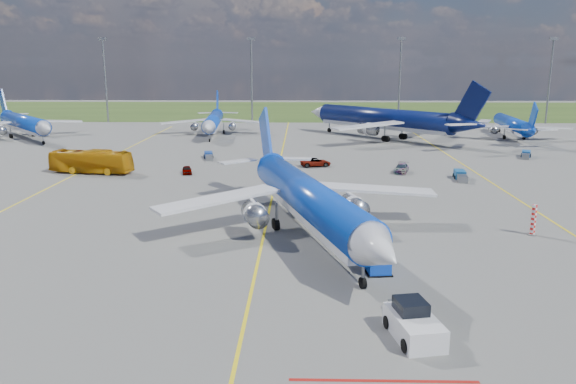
{
  "coord_description": "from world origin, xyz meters",
  "views": [
    {
      "loc": [
        3.6,
        -44.54,
        16.36
      ],
      "look_at": [
        2.32,
        8.53,
        4.0
      ],
      "focal_mm": 35.0,
      "sensor_mm": 36.0,
      "label": 1
    }
  ],
  "objects_px": {
    "bg_jet_n": "(382,139)",
    "service_car_b": "(316,162)",
    "main_airliner": "(308,235)",
    "pushback_tug": "(413,323)",
    "bg_jet_ne": "(511,138)",
    "baggage_tug_w": "(461,176)",
    "service_car_a": "(187,170)",
    "baggage_tug_c": "(209,156)",
    "baggage_tug_e": "(526,155)",
    "bg_jet_nnw": "(214,135)",
    "uld_container": "(378,262)",
    "bg_jet_nw": "(26,138)",
    "apron_bus": "(91,162)",
    "warning_post": "(533,220)",
    "service_car_c": "(401,168)"
  },
  "relations": [
    {
      "from": "service_car_a",
      "to": "baggage_tug_c",
      "type": "bearing_deg",
      "value": 72.12
    },
    {
      "from": "baggage_tug_w",
      "to": "baggage_tug_c",
      "type": "relative_size",
      "value": 1.08
    },
    {
      "from": "warning_post",
      "to": "main_airliner",
      "type": "relative_size",
      "value": 0.07
    },
    {
      "from": "service_car_a",
      "to": "baggage_tug_e",
      "type": "relative_size",
      "value": 0.68
    },
    {
      "from": "bg_jet_nnw",
      "to": "uld_container",
      "type": "relative_size",
      "value": 16.04
    },
    {
      "from": "pushback_tug",
      "to": "service_car_b",
      "type": "relative_size",
      "value": 1.35
    },
    {
      "from": "bg_jet_n",
      "to": "warning_post",
      "type": "bearing_deg",
      "value": 50.62
    },
    {
      "from": "bg_jet_nnw",
      "to": "uld_container",
      "type": "distance_m",
      "value": 89.11
    },
    {
      "from": "main_airliner",
      "to": "pushback_tug",
      "type": "xyz_separation_m",
      "value": [
        6.19,
        -20.42,
        0.88
      ]
    },
    {
      "from": "bg_jet_n",
      "to": "service_car_b",
      "type": "distance_m",
      "value": 36.49
    },
    {
      "from": "bg_jet_nw",
      "to": "uld_container",
      "type": "distance_m",
      "value": 102.57
    },
    {
      "from": "main_airliner",
      "to": "service_car_c",
      "type": "distance_m",
      "value": 34.93
    },
    {
      "from": "apron_bus",
      "to": "service_car_a",
      "type": "bearing_deg",
      "value": -80.74
    },
    {
      "from": "service_car_a",
      "to": "bg_jet_ne",
      "type": "bearing_deg",
      "value": 20.18
    },
    {
      "from": "service_car_a",
      "to": "service_car_c",
      "type": "distance_m",
      "value": 32.29
    },
    {
      "from": "bg_jet_nnw",
      "to": "warning_post",
      "type": "bearing_deg",
      "value": -64.86
    },
    {
      "from": "service_car_b",
      "to": "uld_container",
      "type": "bearing_deg",
      "value": 170.4
    },
    {
      "from": "bg_jet_nw",
      "to": "bg_jet_n",
      "type": "bearing_deg",
      "value": -40.37
    },
    {
      "from": "bg_jet_n",
      "to": "pushback_tug",
      "type": "distance_m",
      "value": 90.73
    },
    {
      "from": "bg_jet_ne",
      "to": "baggage_tug_w",
      "type": "xyz_separation_m",
      "value": [
        -23.46,
        -45.1,
        0.53
      ]
    },
    {
      "from": "service_car_a",
      "to": "bg_jet_nw",
      "type": "bearing_deg",
      "value": 125.01
    },
    {
      "from": "main_airliner",
      "to": "apron_bus",
      "type": "relative_size",
      "value": 3.24
    },
    {
      "from": "bg_jet_ne",
      "to": "service_car_c",
      "type": "distance_m",
      "value": 50.75
    },
    {
      "from": "bg_jet_nw",
      "to": "main_airliner",
      "type": "distance_m",
      "value": 91.68
    },
    {
      "from": "bg_jet_n",
      "to": "main_airliner",
      "type": "height_order",
      "value": "bg_jet_n"
    },
    {
      "from": "bg_jet_nnw",
      "to": "service_car_b",
      "type": "bearing_deg",
      "value": -64.55
    },
    {
      "from": "bg_jet_n",
      "to": "service_car_b",
      "type": "height_order",
      "value": "bg_jet_n"
    },
    {
      "from": "bg_jet_nw",
      "to": "uld_container",
      "type": "relative_size",
      "value": 17.3
    },
    {
      "from": "bg_jet_nw",
      "to": "service_car_a",
      "type": "relative_size",
      "value": 11.21
    },
    {
      "from": "main_airliner",
      "to": "bg_jet_nnw",
      "type": "bearing_deg",
      "value": 88.55
    },
    {
      "from": "bg_jet_nnw",
      "to": "bg_jet_n",
      "type": "height_order",
      "value": "bg_jet_n"
    },
    {
      "from": "bg_jet_nnw",
      "to": "baggage_tug_e",
      "type": "xyz_separation_m",
      "value": [
        59.37,
        -29.45,
        0.5
      ]
    },
    {
      "from": "bg_jet_n",
      "to": "baggage_tug_w",
      "type": "height_order",
      "value": "bg_jet_n"
    },
    {
      "from": "apron_bus",
      "to": "service_car_a",
      "type": "height_order",
      "value": "apron_bus"
    },
    {
      "from": "bg_jet_n",
      "to": "bg_jet_ne",
      "type": "xyz_separation_m",
      "value": [
        28.55,
        2.28,
        0.0
      ]
    },
    {
      "from": "uld_container",
      "to": "baggage_tug_e",
      "type": "height_order",
      "value": "uld_container"
    },
    {
      "from": "baggage_tug_e",
      "to": "bg_jet_ne",
      "type": "bearing_deg",
      "value": 98.02
    },
    {
      "from": "bg_jet_n",
      "to": "service_car_a",
      "type": "xyz_separation_m",
      "value": [
        -34.7,
        -39.55,
        0.57
      ]
    },
    {
      "from": "bg_jet_nnw",
      "to": "main_airliner",
      "type": "bearing_deg",
      "value": -79.07
    },
    {
      "from": "uld_container",
      "to": "baggage_tug_e",
      "type": "bearing_deg",
      "value": 52.67
    },
    {
      "from": "bg_jet_n",
      "to": "baggage_tug_e",
      "type": "relative_size",
      "value": 9.77
    },
    {
      "from": "bg_jet_nnw",
      "to": "uld_container",
      "type": "height_order",
      "value": "bg_jet_nnw"
    },
    {
      "from": "bg_jet_ne",
      "to": "warning_post",
      "type": "bearing_deg",
      "value": 77.35
    },
    {
      "from": "pushback_tug",
      "to": "bg_jet_n",
      "type": "bearing_deg",
      "value": 71.89
    },
    {
      "from": "bg_jet_nw",
      "to": "warning_post",
      "type": "bearing_deg",
      "value": -80.61
    },
    {
      "from": "bg_jet_nnw",
      "to": "bg_jet_n",
      "type": "bearing_deg",
      "value": -13.22
    },
    {
      "from": "apron_bus",
      "to": "warning_post",
      "type": "bearing_deg",
      "value": -108.78
    },
    {
      "from": "bg_jet_nnw",
      "to": "apron_bus",
      "type": "xyz_separation_m",
      "value": [
        -11.5,
        -45.18,
        1.75
      ]
    },
    {
      "from": "service_car_b",
      "to": "baggage_tug_w",
      "type": "bearing_deg",
      "value": -129.74
    },
    {
      "from": "baggage_tug_c",
      "to": "pushback_tug",
      "type": "bearing_deg",
      "value": -82.47
    }
  ]
}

